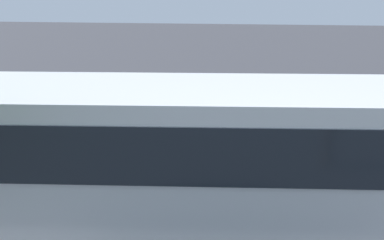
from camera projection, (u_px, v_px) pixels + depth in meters
The scene contains 13 objects.
ground_plane at pixel (238, 150), 13.81m from camera, with size 80.00×80.00×0.00m, color #38383D.
tour_bus at pixel (155, 168), 8.48m from camera, with size 10.01×3.16×3.25m.
spectator_far_left at pixel (236, 146), 11.17m from camera, with size 0.57×0.33×1.80m.
spectator_left at pixel (202, 147), 11.14m from camera, with size 0.58×0.37×1.77m.
spectator_centre at pixel (163, 145), 11.24m from camera, with size 0.58×0.37×1.78m.
parked_motorcycle_silver at pixel (294, 179), 10.72m from camera, with size 2.03×0.68×0.99m.
parked_motorcycle_dark at pixel (151, 177), 10.84m from camera, with size 2.05×0.63×0.99m.
stunt_motorcycle at pixel (177, 112), 15.59m from camera, with size 1.86×1.11×1.23m.
traffic_cone at pixel (252, 131), 14.61m from camera, with size 0.34×0.34×0.63m.
bay_line_a at pixel (375, 146), 14.15m from camera, with size 0.25×3.64×0.01m.
bay_line_b at pixel (295, 143), 14.40m from camera, with size 0.28×4.44×0.01m.
bay_line_c at pixel (217, 140), 14.66m from camera, with size 0.27×4.20×0.01m.
bay_line_d at pixel (142, 137), 14.92m from camera, with size 0.27×4.18×0.01m.
Camera 1 is at (0.07, 12.94, 5.12)m, focal length 41.41 mm.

